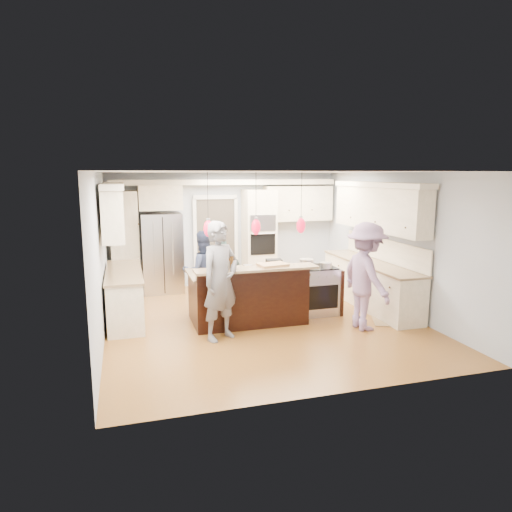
{
  "coord_description": "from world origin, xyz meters",
  "views": [
    {
      "loc": [
        -2.35,
        -7.73,
        2.67
      ],
      "look_at": [
        0.0,
        0.35,
        1.15
      ],
      "focal_mm": 32.0,
      "sensor_mm": 36.0,
      "label": 1
    }
  ],
  "objects_px": {
    "kitchen_island": "(247,295)",
    "island_range": "(317,290)",
    "refrigerator": "(162,253)",
    "person_bar_end": "(220,281)",
    "person_far_left": "(203,272)"
  },
  "relations": [
    {
      "from": "kitchen_island",
      "to": "island_range",
      "type": "bearing_deg",
      "value": 3.09
    },
    {
      "from": "island_range",
      "to": "person_bar_end",
      "type": "distance_m",
      "value": 2.3
    },
    {
      "from": "refrigerator",
      "to": "person_bar_end",
      "type": "xyz_separation_m",
      "value": [
        0.64,
        -3.35,
        0.07
      ]
    },
    {
      "from": "kitchen_island",
      "to": "person_bar_end",
      "type": "height_order",
      "value": "person_bar_end"
    },
    {
      "from": "kitchen_island",
      "to": "person_far_left",
      "type": "distance_m",
      "value": 1.08
    },
    {
      "from": "refrigerator",
      "to": "kitchen_island",
      "type": "height_order",
      "value": "refrigerator"
    },
    {
      "from": "refrigerator",
      "to": "kitchen_island",
      "type": "relative_size",
      "value": 0.86
    },
    {
      "from": "person_bar_end",
      "to": "person_far_left",
      "type": "bearing_deg",
      "value": 61.02
    },
    {
      "from": "kitchen_island",
      "to": "person_bar_end",
      "type": "xyz_separation_m",
      "value": [
        -0.66,
        -0.79,
        0.48
      ]
    },
    {
      "from": "kitchen_island",
      "to": "island_range",
      "type": "relative_size",
      "value": 2.28
    },
    {
      "from": "refrigerator",
      "to": "person_far_left",
      "type": "bearing_deg",
      "value": -70.99
    },
    {
      "from": "island_range",
      "to": "person_far_left",
      "type": "xyz_separation_m",
      "value": [
        -2.09,
        0.7,
        0.34
      ]
    },
    {
      "from": "kitchen_island",
      "to": "person_bar_end",
      "type": "distance_m",
      "value": 1.13
    },
    {
      "from": "refrigerator",
      "to": "island_range",
      "type": "relative_size",
      "value": 1.96
    },
    {
      "from": "person_far_left",
      "to": "person_bar_end",
      "type": "bearing_deg",
      "value": 89.18
    }
  ]
}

